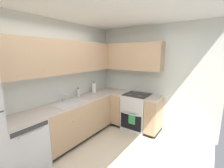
# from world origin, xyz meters

# --- Properties ---
(wall_back) EXTENTS (3.94, 0.05, 2.61)m
(wall_back) POSITION_xyz_m (0.00, 1.49, 1.30)
(wall_back) COLOR silver
(wall_back) RESTS_ON ground_plane
(wall_right) EXTENTS (0.05, 3.03, 2.61)m
(wall_right) POSITION_xyz_m (1.95, 0.00, 1.30)
(wall_right) COLOR silver
(wall_right) RESTS_ON ground_plane
(dishwasher) EXTENTS (0.60, 0.63, 0.88)m
(dishwasher) POSITION_xyz_m (-0.75, 1.16, 0.44)
(dishwasher) COLOR silver
(dishwasher) RESTS_ON ground_plane
(lower_cabinets_back) EXTENTS (1.76, 0.62, 0.88)m
(lower_cabinets_back) POSITION_xyz_m (0.44, 1.17, 0.44)
(lower_cabinets_back) COLOR tan
(lower_cabinets_back) RESTS_ON ground_plane
(countertop_back) EXTENTS (2.97, 0.60, 0.03)m
(countertop_back) POSITION_xyz_m (0.44, 1.17, 0.89)
(countertop_back) COLOR #B7A89E
(countertop_back) RESTS_ON lower_cabinets_back
(lower_cabinets_right) EXTENTS (0.62, 1.19, 0.88)m
(lower_cabinets_right) POSITION_xyz_m (1.62, 0.27, 0.44)
(lower_cabinets_right) COLOR tan
(lower_cabinets_right) RESTS_ON ground_plane
(countertop_right) EXTENTS (0.60, 1.19, 0.03)m
(countertop_right) POSITION_xyz_m (1.62, 0.27, 0.89)
(countertop_right) COLOR #B7A89E
(countertop_right) RESTS_ON lower_cabinets_right
(oven_range) EXTENTS (0.68, 0.62, 1.06)m
(oven_range) POSITION_xyz_m (1.64, 0.27, 0.46)
(oven_range) COLOR silver
(oven_range) RESTS_ON ground_plane
(upper_cabinets_back) EXTENTS (2.65, 0.34, 0.68)m
(upper_cabinets_back) POSITION_xyz_m (0.28, 1.31, 1.85)
(upper_cabinets_back) COLOR tan
(upper_cabinets_right) EXTENTS (0.32, 1.74, 0.68)m
(upper_cabinets_right) POSITION_xyz_m (1.76, 0.59, 1.85)
(upper_cabinets_right) COLOR tan
(sink) EXTENTS (0.71, 0.40, 0.10)m
(sink) POSITION_xyz_m (0.23, 1.14, 0.87)
(sink) COLOR #B7B7BC
(sink) RESTS_ON countertop_back
(faucet) EXTENTS (0.07, 0.16, 0.18)m
(faucet) POSITION_xyz_m (0.23, 1.34, 1.02)
(faucet) COLOR silver
(faucet) RESTS_ON countertop_back
(soap_bottle) EXTENTS (0.06, 0.06, 0.22)m
(soap_bottle) POSITION_xyz_m (0.66, 1.35, 1.01)
(soap_bottle) COLOR silver
(soap_bottle) RESTS_ON countertop_back
(paper_towel_roll) EXTENTS (0.11, 0.11, 0.30)m
(paper_towel_roll) POSITION_xyz_m (1.20, 1.33, 1.03)
(paper_towel_roll) COLOR white
(paper_towel_roll) RESTS_ON countertop_back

